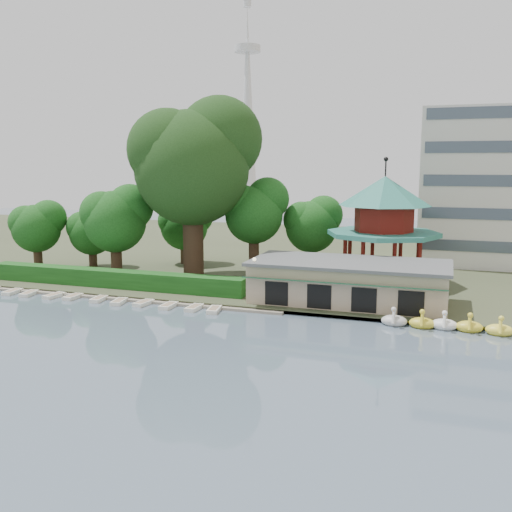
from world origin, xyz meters
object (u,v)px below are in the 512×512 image
at_px(big_tree, 194,159).
at_px(dock, 121,298).
at_px(pavilion, 384,219).
at_px(boathouse, 349,281).

bearing_deg(big_tree, dock, -106.09).
bearing_deg(pavilion, boathouse, -101.28).
xyz_separation_m(dock, big_tree, (3.18, 11.01, 13.87)).
xyz_separation_m(pavilion, big_tree, (-20.82, -3.79, 6.50)).
xyz_separation_m(dock, boathouse, (22.00, 4.77, 2.25)).
distance_m(dock, pavilion, 29.14).
bearing_deg(big_tree, pavilion, 10.32).
distance_m(dock, big_tree, 17.99).
relative_size(pavilion, big_tree, 0.65).
bearing_deg(pavilion, big_tree, -169.68).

